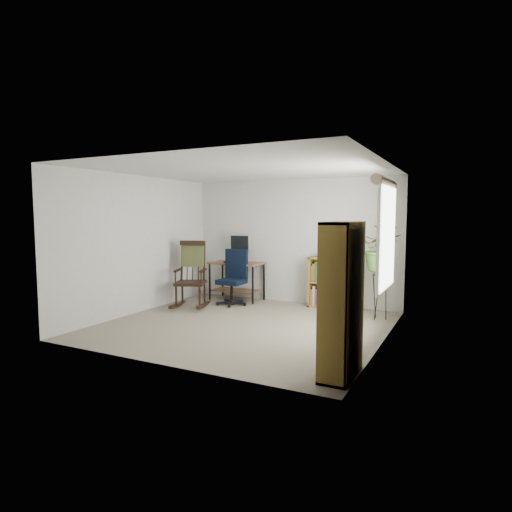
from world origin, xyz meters
The scene contains 18 objects.
floor centered at (0.00, 0.00, 0.00)m, with size 4.20×4.00×0.00m, color gray.
ceiling centered at (0.00, 0.00, 2.40)m, with size 4.20×4.00×0.00m, color silver.
wall_back centered at (0.00, 2.00, 1.20)m, with size 4.20×0.00×2.40m, color silver.
wall_front centered at (0.00, -2.00, 1.20)m, with size 4.20×0.00×2.40m, color silver.
wall_left centered at (-2.10, 0.00, 1.20)m, with size 0.00×4.00×2.40m, color silver.
wall_right centered at (2.10, 0.00, 1.20)m, with size 0.00×4.00×2.40m, color silver.
window centered at (2.06, 0.30, 1.40)m, with size 0.12×1.20×1.50m, color white, non-canonical shape.
desk centered at (-1.09, 1.70, 0.38)m, with size 1.06×0.59×0.77m, color brown, non-canonical shape.
monitor centered at (-1.09, 1.84, 1.05)m, with size 0.46×0.16×0.56m, color #BDBCC1, non-canonical shape.
keyboard centered at (-1.09, 1.58, 0.78)m, with size 0.40×0.15×0.03m, color black.
office_chair centered at (-0.93, 1.22, 0.54)m, with size 0.59×0.59×1.07m, color black, non-canonical shape.
rocking_chair centered at (-1.52, 0.70, 0.63)m, with size 0.65×1.08×1.25m, color black, non-canonical shape.
low_bookshelf centered at (0.87, 1.82, 0.47)m, with size 0.89×0.30×0.93m, color olive, non-canonical shape.
tall_bookshelf centered at (1.92, -1.41, 0.82)m, with size 0.31×0.72×1.64m, color olive, non-canonical shape.
plant_stand centered at (1.80, 1.32, 0.43)m, with size 0.24×0.24×0.87m, color black, non-canonical shape.
spider_plant centered at (1.80, 1.32, 1.53)m, with size 1.69×1.88×1.46m, color #376222.
potted_plant_small centered at (1.15, 1.83, 0.99)m, with size 0.13×0.24×0.11m, color #376222.
framed_picture centered at (0.87, 1.97, 1.41)m, with size 0.32×0.04×0.32m, color black, non-canonical shape.
Camera 1 is at (3.11, -5.76, 1.71)m, focal length 30.00 mm.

